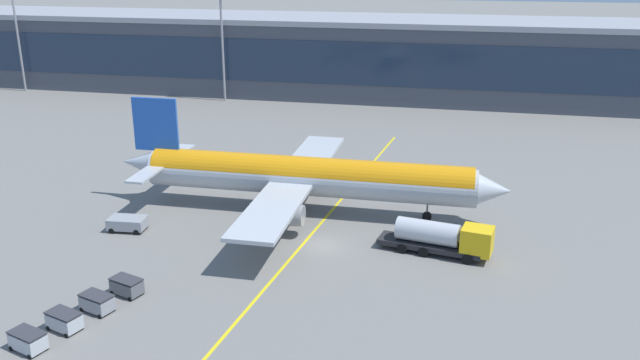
# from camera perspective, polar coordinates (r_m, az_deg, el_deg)

# --- Properties ---
(ground_plane) EXTENTS (700.00, 700.00, 0.00)m
(ground_plane) POSITION_cam_1_polar(r_m,az_deg,el_deg) (65.70, 0.23, -5.67)
(ground_plane) COLOR slate
(apron_lead_in_line) EXTENTS (8.64, 79.60, 0.01)m
(apron_lead_in_line) POSITION_cam_1_polar(r_m,az_deg,el_deg) (67.84, -0.88, -4.84)
(apron_lead_in_line) COLOR yellow
(apron_lead_in_line) RESTS_ON ground_plane
(terminal_building) EXTENTS (222.62, 21.73, 15.15)m
(terminal_building) POSITION_cam_1_polar(r_m,az_deg,el_deg) (135.65, 1.43, 10.64)
(terminal_building) COLOR #424751
(terminal_building) RESTS_ON ground_plane
(main_airliner) EXTENTS (43.69, 34.48, 12.06)m
(main_airliner) POSITION_cam_1_polar(r_m,az_deg,el_deg) (72.76, -1.21, 0.35)
(main_airliner) COLOR #B2B7BC
(main_airliner) RESTS_ON ground_plane
(fuel_tanker) EXTENTS (11.07, 4.35, 3.25)m
(fuel_tanker) POSITION_cam_1_polar(r_m,az_deg,el_deg) (64.30, 10.47, -4.87)
(fuel_tanker) COLOR #232326
(fuel_tanker) RESTS_ON ground_plane
(pushback_tug) EXTENTS (3.97, 2.60, 1.40)m
(pushback_tug) POSITION_cam_1_polar(r_m,az_deg,el_deg) (71.70, -16.11, -3.53)
(pushback_tug) COLOR gray
(pushback_tug) RESTS_ON ground_plane
(baggage_cart_0) EXTENTS (3.00, 2.30, 1.48)m
(baggage_cart_0) POSITION_cam_1_polar(r_m,az_deg,el_deg) (53.84, -23.76, -12.48)
(baggage_cart_0) COLOR #B2B7BC
(baggage_cart_0) RESTS_ON ground_plane
(baggage_cart_1) EXTENTS (3.00, 2.30, 1.48)m
(baggage_cart_1) POSITION_cam_1_polar(r_m,az_deg,el_deg) (55.40, -21.08, -11.17)
(baggage_cart_1) COLOR #B2B7BC
(baggage_cart_1) RESTS_ON ground_plane
(baggage_cart_2) EXTENTS (3.00, 2.30, 1.48)m
(baggage_cart_2) POSITION_cam_1_polar(r_m,az_deg,el_deg) (57.10, -18.58, -9.92)
(baggage_cart_2) COLOR gray
(baggage_cart_2) RESTS_ON ground_plane
(baggage_cart_3) EXTENTS (3.00, 2.30, 1.48)m
(baggage_cart_3) POSITION_cam_1_polar(r_m,az_deg,el_deg) (58.92, -16.24, -8.72)
(baggage_cart_3) COLOR #595B60
(baggage_cart_3) RESTS_ON ground_plane
(apron_light_mast_0) EXTENTS (2.80, 0.50, 20.26)m
(apron_light_mast_0) POSITION_cam_1_polar(r_m,az_deg,el_deg) (128.97, -8.39, 12.00)
(apron_light_mast_0) COLOR gray
(apron_light_mast_0) RESTS_ON ground_plane
(apron_light_mast_1) EXTENTS (2.80, 0.50, 21.62)m
(apron_light_mast_1) POSITION_cam_1_polar(r_m,az_deg,el_deg) (149.93, -24.57, 11.77)
(apron_light_mast_1) COLOR gray
(apron_light_mast_1) RESTS_ON ground_plane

